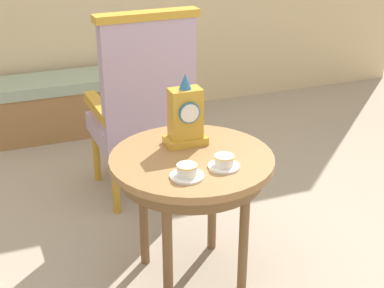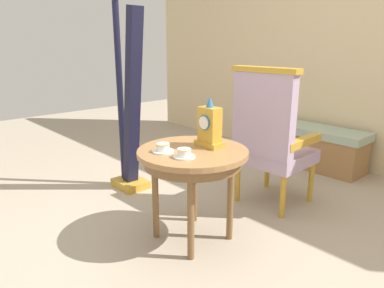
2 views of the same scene
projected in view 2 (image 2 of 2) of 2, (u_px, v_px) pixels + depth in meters
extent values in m
plane|color=tan|center=(189.00, 230.00, 2.61)|extent=(10.00, 10.00, 0.00)
cube|color=beige|center=(352.00, 34.00, 3.68)|extent=(6.00, 0.10, 2.80)
cylinder|color=#9E7042|center=(193.00, 152.00, 2.35)|extent=(0.73, 0.73, 0.03)
cylinder|color=brown|center=(193.00, 160.00, 2.36)|extent=(0.64, 0.64, 0.07)
cylinder|color=brown|center=(230.00, 198.00, 2.42)|extent=(0.04, 0.04, 0.61)
cylinder|color=brown|center=(194.00, 183.00, 2.68)|extent=(0.04, 0.04, 0.61)
cylinder|color=brown|center=(155.00, 197.00, 2.45)|extent=(0.04, 0.04, 0.61)
cylinder|color=brown|center=(191.00, 215.00, 2.19)|extent=(0.04, 0.04, 0.61)
cylinder|color=white|center=(164.00, 151.00, 2.29)|extent=(0.14, 0.14, 0.01)
cylinder|color=white|center=(163.00, 147.00, 2.28)|extent=(0.08, 0.08, 0.05)
torus|color=gold|center=(163.00, 144.00, 2.28)|extent=(0.09, 0.09, 0.00)
cylinder|color=white|center=(184.00, 157.00, 2.18)|extent=(0.14, 0.14, 0.01)
cylinder|color=white|center=(184.00, 152.00, 2.18)|extent=(0.08, 0.08, 0.05)
torus|color=gold|center=(184.00, 149.00, 2.17)|extent=(0.09, 0.09, 0.00)
cube|color=gold|center=(209.00, 144.00, 2.41)|extent=(0.19, 0.11, 0.04)
cube|color=gold|center=(210.00, 124.00, 2.37)|extent=(0.14, 0.09, 0.23)
cylinder|color=teal|center=(204.00, 123.00, 2.34)|extent=(0.10, 0.01, 0.10)
cylinder|color=white|center=(204.00, 123.00, 2.33)|extent=(0.08, 0.00, 0.08)
cone|color=teal|center=(210.00, 102.00, 2.33)|extent=(0.06, 0.06, 0.07)
cube|color=#B299B7|center=(276.00, 156.00, 3.00)|extent=(0.54, 0.54, 0.11)
cube|color=#B299B7|center=(263.00, 115.00, 2.74)|extent=(0.52, 0.11, 0.64)
cube|color=gold|center=(266.00, 70.00, 2.65)|extent=(0.56, 0.12, 0.04)
cube|color=gold|center=(303.00, 142.00, 2.79)|extent=(0.09, 0.47, 0.06)
cube|color=gold|center=(254.00, 132.00, 3.11)|extent=(0.09, 0.47, 0.06)
cylinder|color=gold|center=(311.00, 182.00, 3.06)|extent=(0.04, 0.04, 0.35)
cylinder|color=gold|center=(267.00, 169.00, 3.36)|extent=(0.04, 0.04, 0.35)
cylinder|color=gold|center=(283.00, 197.00, 2.76)|extent=(0.04, 0.04, 0.35)
cylinder|color=gold|center=(238.00, 181.00, 3.06)|extent=(0.04, 0.04, 0.35)
cube|color=gold|center=(131.00, 183.00, 3.39)|extent=(0.32, 0.24, 0.07)
cylinder|color=#191933|center=(120.00, 90.00, 3.22)|extent=(0.06, 0.06, 1.67)
cube|color=black|center=(133.00, 100.00, 3.10)|extent=(0.28, 0.11, 1.54)
cube|color=#9EB299|center=(314.00, 130.00, 3.87)|extent=(1.12, 0.40, 0.08)
cube|color=#9E7042|center=(312.00, 150.00, 3.93)|extent=(1.08, 0.38, 0.36)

